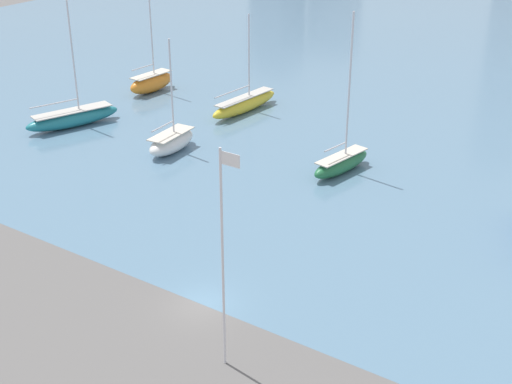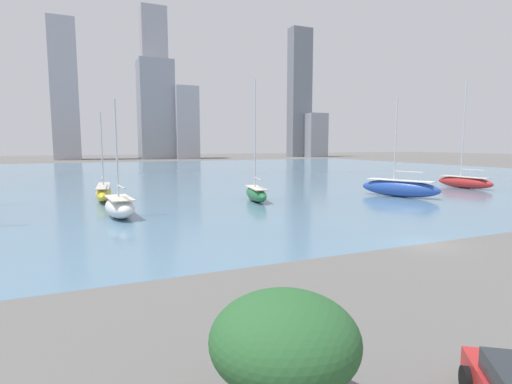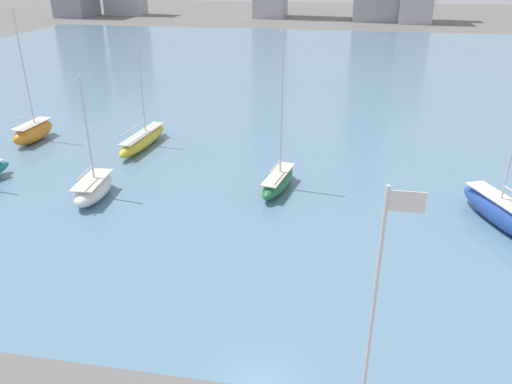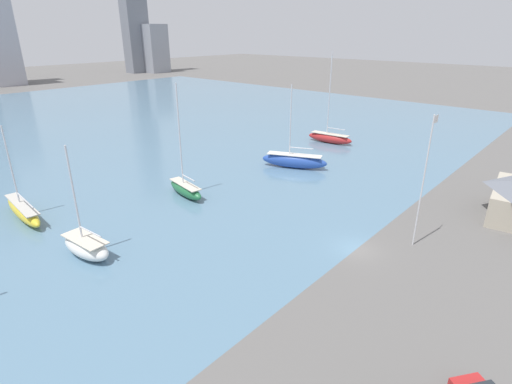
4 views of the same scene
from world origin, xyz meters
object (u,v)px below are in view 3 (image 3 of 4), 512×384
object	(u,v)px
flag_pole	(371,341)
sailboat_yellow	(143,140)
sailboat_green	(278,180)
sailboat_blue	(505,214)
sailboat_white	(93,188)
sailboat_orange	(33,131)

from	to	relation	value
flag_pole	sailboat_yellow	distance (m)	43.53
flag_pole	sailboat_green	world-z (taller)	sailboat_green
sailboat_green	sailboat_blue	world-z (taller)	sailboat_green
sailboat_white	sailboat_blue	size ratio (longest dim) A/B	0.85
sailboat_orange	sailboat_white	distance (m)	19.37
flag_pole	sailboat_blue	size ratio (longest dim) A/B	1.03
sailboat_orange	sailboat_green	size ratio (longest dim) A/B	1.03
sailboat_green	sailboat_blue	distance (m)	19.01
sailboat_orange	sailboat_green	world-z (taller)	sailboat_orange
sailboat_blue	sailboat_yellow	xyz separation A→B (m)	(-35.22, 12.62, -0.21)
flag_pole	sailboat_green	xyz separation A→B (m)	(-6.92, 27.32, -6.10)
sailboat_white	sailboat_blue	world-z (taller)	sailboat_blue
sailboat_orange	sailboat_green	bearing A→B (deg)	-12.44
flag_pole	sailboat_blue	world-z (taller)	flag_pole
sailboat_white	sailboat_yellow	size ratio (longest dim) A/B	1.02
sailboat_green	sailboat_blue	bearing A→B (deg)	-1.54
flag_pole	sailboat_orange	world-z (taller)	sailboat_orange
sailboat_white	sailboat_blue	distance (m)	34.53
sailboat_white	sailboat_yellow	bearing A→B (deg)	88.64
flag_pole	sailboat_blue	bearing A→B (deg)	63.54
flag_pole	sailboat_white	distance (m)	32.74
sailboat_orange	sailboat_yellow	distance (m)	13.44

